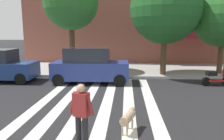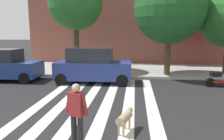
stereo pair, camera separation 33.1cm
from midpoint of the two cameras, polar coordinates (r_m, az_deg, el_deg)
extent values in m
plane|color=#232326|center=(7.49, -6.94, -12.81)|extent=(160.00, 160.00, 0.00)
cube|color=#ABABA7|center=(16.72, 0.52, 0.22)|extent=(80.00, 6.00, 0.15)
cube|color=silver|center=(8.17, -21.25, -11.43)|extent=(0.45, 12.76, 0.01)
cube|color=silver|center=(7.81, -15.23, -12.09)|extent=(0.45, 12.76, 0.01)
cube|color=silver|center=(7.54, -8.69, -12.66)|extent=(0.45, 12.76, 0.01)
cube|color=silver|center=(7.37, -1.73, -13.08)|extent=(0.45, 12.76, 0.01)
cube|color=silver|center=(7.31, 5.47, -13.33)|extent=(0.45, 12.76, 0.01)
cube|color=silver|center=(7.36, 12.69, -13.36)|extent=(0.45, 12.76, 0.01)
cube|color=#B2253F|center=(19.66, 23.40, 8.70)|extent=(5.41, 1.60, 0.70)
cube|color=navy|center=(14.60, -26.56, 0.28)|extent=(4.62, 1.89, 0.92)
cylinder|color=black|center=(14.53, -18.63, -0.74)|extent=(0.66, 0.23, 0.66)
cylinder|color=black|center=(13.07, -21.52, -2.07)|extent=(0.66, 0.23, 0.66)
cube|color=navy|center=(12.49, -4.15, 0.00)|extent=(4.38, 1.94, 0.98)
cube|color=#232833|center=(12.39, -4.99, 4.09)|extent=(2.54, 1.67, 0.81)
cylinder|color=black|center=(13.24, 3.62, -1.24)|extent=(0.67, 0.24, 0.66)
cylinder|color=black|center=(11.63, 3.52, -2.80)|extent=(0.67, 0.24, 0.66)
cylinder|color=black|center=(13.69, -10.60, -1.02)|extent=(0.67, 0.24, 0.66)
cylinder|color=black|center=(12.14, -12.57, -2.48)|extent=(0.67, 0.24, 0.66)
cylinder|color=black|center=(12.76, 25.27, -3.01)|extent=(0.49, 0.20, 0.48)
cube|color=red|center=(13.00, 27.35, -2.73)|extent=(0.84, 0.43, 0.08)
cube|color=black|center=(12.81, 26.52, -1.01)|extent=(0.56, 0.37, 0.24)
cylinder|color=#4C3823|center=(15.70, -8.81, 6.66)|extent=(0.38, 0.38, 3.76)
sphere|color=#286628|center=(15.81, -9.11, 17.33)|extent=(3.82, 3.82, 3.82)
cylinder|color=#4C3823|center=(14.46, 15.23, 4.68)|extent=(0.38, 0.38, 3.01)
sphere|color=#1E5623|center=(14.48, 15.74, 15.53)|extent=(4.49, 4.49, 4.49)
cylinder|color=black|center=(5.79, -8.41, -15.45)|extent=(0.19, 0.19, 0.82)
cylinder|color=black|center=(5.70, -6.66, -15.88)|extent=(0.19, 0.19, 0.82)
cube|color=maroon|center=(5.48, -7.71, -8.95)|extent=(0.44, 0.35, 0.60)
cylinder|color=maroon|center=(5.60, -9.81, -8.27)|extent=(0.24, 0.16, 0.57)
cylinder|color=maroon|center=(5.35, -5.53, -9.04)|extent=(0.24, 0.16, 0.57)
sphere|color=tan|center=(5.36, -7.81, -4.79)|extent=(0.28, 0.28, 0.22)
cylinder|color=tan|center=(6.36, 4.84, -12.63)|extent=(0.47, 0.74, 0.26)
sphere|color=tan|center=(6.69, 6.13, -10.55)|extent=(0.25, 0.25, 0.20)
cylinder|color=tan|center=(5.95, 3.32, -13.69)|extent=(0.11, 0.23, 0.16)
cylinder|color=tan|center=(6.70, 4.96, -14.10)|extent=(0.07, 0.07, 0.32)
cylinder|color=tan|center=(6.66, 6.13, -14.28)|extent=(0.07, 0.07, 0.32)
cylinder|color=tan|center=(6.29, 3.39, -15.75)|extent=(0.07, 0.07, 0.32)
cylinder|color=tan|center=(6.25, 4.63, -15.96)|extent=(0.07, 0.07, 0.32)
camera|label=1|loc=(0.17, -88.86, 0.20)|focal=34.39mm
camera|label=2|loc=(0.17, 91.14, -0.20)|focal=34.39mm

